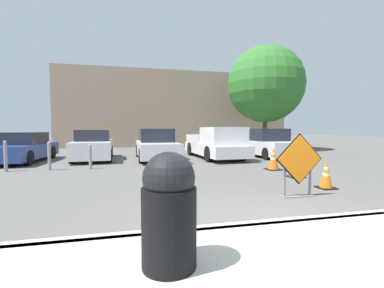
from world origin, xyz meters
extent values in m
plane|color=#565451|center=(0.00, 10.00, 0.00)|extent=(96.00, 96.00, 0.00)
cube|color=#ADAAA3|center=(0.00, -1.28, 0.07)|extent=(30.48, 2.56, 0.14)
cube|color=#ADAAA3|center=(0.00, 0.00, 0.07)|extent=(30.48, 0.20, 0.14)
cube|color=black|center=(1.53, 1.58, 0.85)|extent=(1.12, 0.02, 1.12)
cube|color=orange|center=(1.53, 1.57, 0.85)|extent=(1.06, 0.02, 1.06)
cube|color=slate|center=(1.53, 1.63, 0.01)|extent=(0.76, 0.20, 0.02)
cube|color=slate|center=(1.21, 1.63, 0.42)|extent=(0.04, 0.04, 0.85)
cube|color=slate|center=(1.85, 1.63, 0.42)|extent=(0.04, 0.04, 0.85)
cube|color=black|center=(2.74, 2.17, 0.01)|extent=(0.41, 0.41, 0.03)
cone|color=orange|center=(2.74, 2.17, 0.36)|extent=(0.30, 0.30, 0.67)
cylinder|color=white|center=(2.74, 2.17, 0.51)|extent=(0.10, 0.10, 0.06)
cylinder|color=white|center=(2.74, 2.17, 0.35)|extent=(0.17, 0.17, 0.06)
cube|color=black|center=(2.92, 3.68, 0.01)|extent=(0.45, 0.45, 0.03)
cone|color=orange|center=(2.92, 3.68, 0.39)|extent=(0.33, 0.33, 0.71)
cylinder|color=white|center=(2.92, 3.68, 0.54)|extent=(0.11, 0.11, 0.06)
cylinder|color=white|center=(2.92, 3.68, 0.37)|extent=(0.19, 0.19, 0.06)
cube|color=black|center=(3.04, 5.21, 0.01)|extent=(0.51, 0.51, 0.03)
cone|color=orange|center=(3.04, 5.21, 0.43)|extent=(0.38, 0.38, 0.80)
cylinder|color=white|center=(3.04, 5.21, 0.60)|extent=(0.12, 0.12, 0.07)
cylinder|color=white|center=(3.04, 5.21, 0.41)|extent=(0.21, 0.21, 0.07)
cube|color=navy|center=(-7.00, 9.87, 0.50)|extent=(1.93, 4.44, 0.65)
cube|color=#1E232D|center=(-7.00, 9.98, 1.10)|extent=(1.62, 2.08, 0.54)
cylinder|color=black|center=(-6.26, 8.48, 0.32)|extent=(0.23, 0.65, 0.64)
cylinder|color=black|center=(-6.14, 11.19, 0.32)|extent=(0.23, 0.65, 0.64)
cylinder|color=black|center=(-7.74, 11.26, 0.32)|extent=(0.23, 0.65, 0.64)
cube|color=silver|center=(-3.95, 10.07, 0.55)|extent=(1.97, 4.30, 0.77)
cube|color=#1E232D|center=(-3.96, 10.17, 1.20)|extent=(1.63, 2.02, 0.54)
cylinder|color=black|center=(-3.08, 8.81, 0.30)|extent=(0.24, 0.61, 0.60)
cylinder|color=black|center=(-4.66, 8.72, 0.30)|extent=(0.24, 0.61, 0.60)
cylinder|color=black|center=(-3.24, 11.42, 0.30)|extent=(0.24, 0.61, 0.60)
cylinder|color=black|center=(-4.82, 11.32, 0.30)|extent=(0.24, 0.61, 0.60)
cube|color=silver|center=(-0.90, 9.62, 0.53)|extent=(1.94, 4.71, 0.69)
cube|color=#1E232D|center=(-0.90, 9.73, 1.20)|extent=(1.65, 2.19, 0.66)
cylinder|color=black|center=(-0.03, 8.19, 0.33)|extent=(0.22, 0.67, 0.66)
cylinder|color=black|center=(-1.69, 8.15, 0.33)|extent=(0.22, 0.67, 0.66)
cylinder|color=black|center=(-0.11, 11.08, 0.33)|extent=(0.22, 0.67, 0.66)
cylinder|color=black|center=(-1.77, 11.04, 0.33)|extent=(0.22, 0.67, 0.66)
cube|color=silver|center=(2.15, 9.57, 0.48)|extent=(2.11, 5.31, 0.55)
cube|color=silver|center=(2.21, 8.40, 1.18)|extent=(1.81, 2.17, 0.85)
cube|color=silver|center=(2.04, 11.82, 0.98)|extent=(1.76, 0.19, 0.45)
cube|color=silver|center=(2.97, 10.66, 0.98)|extent=(0.23, 2.51, 0.45)
cube|color=silver|center=(1.22, 10.57, 0.98)|extent=(0.23, 2.51, 0.45)
cylinder|color=black|center=(3.08, 8.05, 0.37)|extent=(0.28, 0.75, 0.74)
cylinder|color=black|center=(1.38, 7.96, 0.37)|extent=(0.28, 0.75, 0.74)
cylinder|color=black|center=(2.92, 11.18, 0.37)|extent=(0.28, 0.75, 0.74)
cylinder|color=black|center=(1.22, 11.09, 0.37)|extent=(0.28, 0.75, 0.74)
cube|color=silver|center=(5.20, 9.48, 0.52)|extent=(1.97, 4.45, 0.71)
cube|color=#1E232D|center=(5.20, 9.59, 1.21)|extent=(1.69, 2.07, 0.67)
cylinder|color=black|center=(6.09, 8.13, 0.31)|extent=(0.21, 0.62, 0.61)
cylinder|color=black|center=(4.37, 8.09, 0.31)|extent=(0.21, 0.62, 0.61)
cylinder|color=black|center=(6.03, 10.86, 0.31)|extent=(0.21, 0.62, 0.61)
cylinder|color=black|center=(4.31, 10.82, 0.31)|extent=(0.21, 0.62, 0.61)
cylinder|color=black|center=(-1.67, -0.89, 0.53)|extent=(0.54, 0.54, 0.79)
sphere|color=black|center=(-1.67, -0.89, 1.02)|extent=(0.51, 0.51, 0.51)
cylinder|color=gray|center=(-3.61, 6.92, 0.44)|extent=(0.11, 0.11, 0.89)
sphere|color=gray|center=(-3.61, 6.92, 0.89)|extent=(0.12, 0.12, 0.12)
cylinder|color=gray|center=(-5.02, 6.92, 0.50)|extent=(0.11, 0.11, 1.00)
sphere|color=gray|center=(-5.02, 6.92, 1.00)|extent=(0.12, 0.12, 0.12)
cylinder|color=gray|center=(-6.43, 6.92, 0.52)|extent=(0.11, 0.11, 1.05)
sphere|color=gray|center=(-6.43, 6.92, 1.05)|extent=(0.12, 0.12, 0.12)
cube|color=gray|center=(1.89, 21.13, 3.31)|extent=(20.32, 5.00, 6.62)
cylinder|color=#513823|center=(7.53, 14.07, 1.36)|extent=(0.32, 0.32, 2.73)
sphere|color=#2D6B28|center=(7.53, 14.07, 4.82)|extent=(5.58, 5.58, 5.58)
camera|label=1|loc=(-2.00, -3.34, 1.49)|focal=24.00mm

